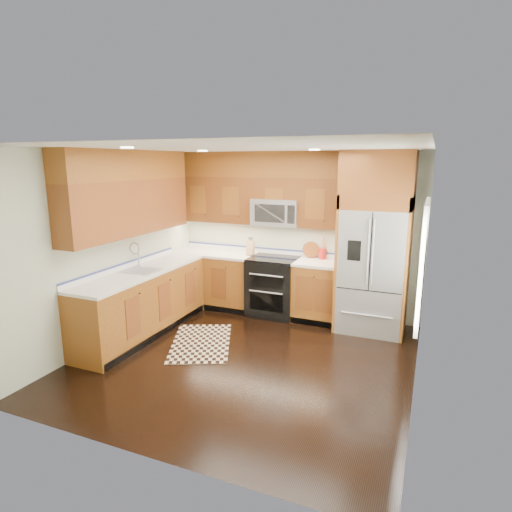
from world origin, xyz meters
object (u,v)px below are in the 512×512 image
at_px(knife_block, 251,248).
at_px(utensil_crock, 322,251).
at_px(rug, 201,342).
at_px(range, 273,287).
at_px(refrigerator, 374,243).

xyz_separation_m(knife_block, utensil_crock, (1.17, 0.15, -0.00)).
bearing_deg(utensil_crock, rug, -126.26).
distance_m(range, utensil_crock, 0.97).
relative_size(refrigerator, utensil_crock, 7.45).
relative_size(range, utensil_crock, 2.71).
height_order(rug, knife_block, knife_block).
distance_m(range, knife_block, 0.74).
xyz_separation_m(rug, utensil_crock, (1.25, 1.70, 1.06)).
xyz_separation_m(refrigerator, utensil_crock, (-0.82, 0.29, -0.24)).
bearing_deg(range, rug, -109.77).
bearing_deg(refrigerator, range, 178.60).
bearing_deg(rug, knife_block, 63.35).
bearing_deg(rug, refrigerator, 10.61).
xyz_separation_m(refrigerator, rug, (-2.07, -1.41, -1.30)).
distance_m(refrigerator, knife_block, 2.01).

